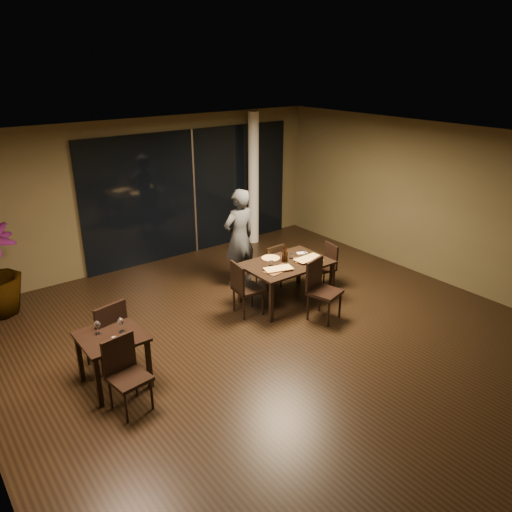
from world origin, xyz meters
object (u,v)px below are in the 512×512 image
object	(u,v)px
main_table	(286,266)
side_table	(112,344)
chair_main_far	(272,264)
bottle_a	(283,254)
chair_side_far	(108,331)
chair_side_near	(125,370)
bottle_c	(284,253)
chair_main_right	(326,264)
chair_main_near	(320,286)
diner	(239,238)
chair_main_left	(244,286)
bottle_b	(286,255)

from	to	relation	value
main_table	side_table	bearing A→B (deg)	-171.63
side_table	chair_main_far	size ratio (longest dim) A/B	0.91
bottle_a	chair_main_far	bearing A→B (deg)	73.23
chair_side_far	chair_side_near	world-z (taller)	chair_side_far
chair_side_near	bottle_c	bearing A→B (deg)	10.21
main_table	side_table	world-z (taller)	same
chair_main_far	chair_main_right	distance (m)	1.02
chair_main_near	diner	xyz separation A→B (m)	(-0.30, 1.90, 0.37)
chair_main_right	chair_side_near	world-z (taller)	chair_side_near
chair_main_right	chair_side_far	bearing A→B (deg)	-79.13
chair_main_right	chair_main_left	bearing A→B (deg)	-81.83
chair_main_far	bottle_c	world-z (taller)	bottle_c
side_table	chair_side_far	xyz separation A→B (m)	(0.10, 0.41, -0.05)
chair_main_left	diner	distance (m)	1.32
chair_side_far	chair_side_near	distance (m)	0.96
main_table	bottle_c	size ratio (longest dim) A/B	5.33
chair_main_near	chair_main_left	world-z (taller)	chair_main_near
chair_main_left	diner	size ratio (longest dim) A/B	0.51
chair_main_left	chair_main_right	world-z (taller)	chair_main_left
main_table	diner	size ratio (longest dim) A/B	0.80
chair_main_near	chair_main_left	xyz separation A→B (m)	(-0.96, 0.84, -0.04)
chair_side_near	bottle_c	size ratio (longest dim) A/B	3.38
chair_main_near	chair_main_right	distance (m)	1.20
chair_side_far	bottle_b	bearing A→B (deg)	171.11
chair_main_near	chair_side_far	size ratio (longest dim) A/B	0.99
chair_main_far	bottle_a	size ratio (longest dim) A/B	3.02
chair_side_near	side_table	bearing A→B (deg)	76.12
bottle_c	chair_main_left	bearing A→B (deg)	-176.01
chair_main_far	bottle_c	bearing A→B (deg)	75.50
bottle_c	chair_main_near	bearing A→B (deg)	-88.18
chair_side_far	bottle_a	world-z (taller)	bottle_a
chair_main_right	bottle_c	world-z (taller)	bottle_c
chair_side_far	main_table	bearing A→B (deg)	170.63
side_table	chair_main_near	xyz separation A→B (m)	(3.47, -0.29, -0.05)
chair_main_near	chair_main_left	bearing A→B (deg)	123.22
side_table	chair_side_far	world-z (taller)	chair_side_far
diner	chair_main_near	bearing A→B (deg)	95.06
chair_main_left	chair_main_right	bearing A→B (deg)	-84.41
main_table	bottle_b	world-z (taller)	bottle_b
side_table	chair_side_near	bearing A→B (deg)	-95.94
chair_main_near	bottle_c	size ratio (longest dim) A/B	3.64
chair_main_near	chair_main_left	distance (m)	1.27
chair_main_left	chair_main_near	bearing A→B (deg)	-123.81
main_table	chair_main_far	xyz separation A→B (m)	(0.14, 0.59, -0.19)
bottle_b	chair_side_near	bearing A→B (deg)	-162.99
main_table	chair_main_right	world-z (taller)	chair_main_right
side_table	bottle_a	distance (m)	3.44
side_table	chair_main_far	xyz separation A→B (m)	(3.54, 1.09, -0.13)
chair_main_right	chair_side_near	bearing A→B (deg)	-67.14
chair_main_right	chair_side_near	distance (m)	4.54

